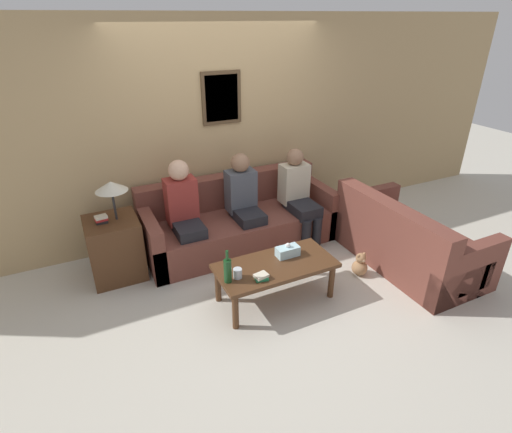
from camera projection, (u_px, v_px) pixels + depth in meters
ground_plane at (258, 262)px, 4.62m from camera, size 16.00×16.00×0.00m
wall_back at (222, 131)px, 4.83m from camera, size 9.00×0.08×2.60m
couch_main at (239, 222)px, 4.92m from camera, size 2.32×0.89×0.80m
couch_side at (406, 242)px, 4.48m from camera, size 0.89×1.64×0.80m
coffee_table at (275, 269)px, 3.88m from camera, size 1.16×0.56×0.41m
side_table_with_lamp at (115, 245)px, 4.25m from camera, size 0.54×0.54×1.09m
wine_bottle at (228, 270)px, 3.55m from camera, size 0.07×0.07×0.32m
drinking_glass at (238, 273)px, 3.64m from camera, size 0.08×0.08×0.09m
book_stack at (261, 277)px, 3.62m from camera, size 0.13×0.12×0.05m
tissue_box at (288, 251)px, 3.96m from camera, size 0.23×0.12×0.15m
person_left at (185, 210)px, 4.39m from camera, size 0.34×0.59×1.19m
person_middle at (244, 200)px, 4.67m from camera, size 0.34×0.58×1.16m
person_right at (299, 193)px, 4.89m from camera, size 0.34×0.62×1.14m
teddy_bear at (360, 265)px, 4.36m from camera, size 0.17×0.17×0.27m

